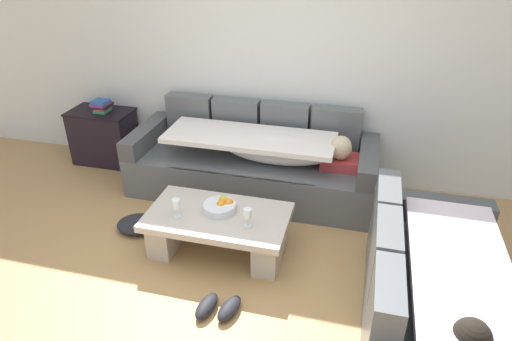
{
  "coord_description": "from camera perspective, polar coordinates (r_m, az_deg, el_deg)",
  "views": [
    {
      "loc": [
        0.92,
        -2.4,
        2.51
      ],
      "look_at": [
        0.02,
        1.08,
        0.55
      ],
      "focal_mm": 31.47,
      "sensor_mm": 36.0,
      "label": 1
    }
  ],
  "objects": [
    {
      "name": "couch_along_wall",
      "position": [
        4.69,
        0.02,
        0.93
      ],
      "size": [
        2.52,
        0.92,
        0.88
      ],
      "color": "#55595C",
      "rests_on": "ground_plane"
    },
    {
      "name": "side_cabinet",
      "position": [
        5.62,
        -18.73,
        4.12
      ],
      "size": [
        0.72,
        0.44,
        0.64
      ],
      "color": "black",
      "rests_on": "ground_plane"
    },
    {
      "name": "wine_glass_near_left",
      "position": [
        3.76,
        -10.12,
        -4.29
      ],
      "size": [
        0.07,
        0.07,
        0.17
      ],
      "color": "silver",
      "rests_on": "coffee_table"
    },
    {
      "name": "wine_glass_near_right",
      "position": [
        3.58,
        -1.07,
        -5.58
      ],
      "size": [
        0.07,
        0.07,
        0.17
      ],
      "color": "silver",
      "rests_on": "coffee_table"
    },
    {
      "name": "ground_plane",
      "position": [
        3.59,
        -4.86,
        -15.84
      ],
      "size": [
        14.0,
        14.0,
        0.0
      ],
      "primitive_type": "plane",
      "color": "tan"
    },
    {
      "name": "fruit_bowl",
      "position": [
        3.83,
        -4.52,
        -4.56
      ],
      "size": [
        0.28,
        0.28,
        0.1
      ],
      "color": "silver",
      "rests_on": "coffee_table"
    },
    {
      "name": "crumpled_garment",
      "position": [
        4.36,
        -14.7,
        -6.61
      ],
      "size": [
        0.46,
        0.41,
        0.12
      ],
      "primitive_type": "ellipsoid",
      "rotation": [
        0.0,
        0.0,
        0.24
      ],
      "color": "#232328",
      "rests_on": "ground_plane"
    },
    {
      "name": "coffee_table",
      "position": [
        3.89,
        -4.82,
        -7.27
      ],
      "size": [
        1.2,
        0.68,
        0.38
      ],
      "color": "#BAB0A3",
      "rests_on": "ground_plane"
    },
    {
      "name": "couch_near_window",
      "position": [
        3.3,
        21.77,
        -15.22
      ],
      "size": [
        0.92,
        1.89,
        0.88
      ],
      "rotation": [
        0.0,
        0.0,
        1.57
      ],
      "color": "#55595C",
      "rests_on": "ground_plane"
    },
    {
      "name": "back_wall",
      "position": [
        4.78,
        3.03,
        14.56
      ],
      "size": [
        9.0,
        0.1,
        2.7
      ],
      "primitive_type": "cube",
      "color": "silver",
      "rests_on": "ground_plane"
    },
    {
      "name": "book_stack_on_cabinet",
      "position": [
        5.45,
        -18.99,
        7.81
      ],
      "size": [
        0.2,
        0.24,
        0.14
      ],
      "color": "#338C59",
      "rests_on": "side_cabinet"
    },
    {
      "name": "pair_of_shoes",
      "position": [
        3.46,
        -4.86,
        -16.93
      ],
      "size": [
        0.34,
        0.31,
        0.09
      ],
      "color": "black",
      "rests_on": "ground_plane"
    }
  ]
}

